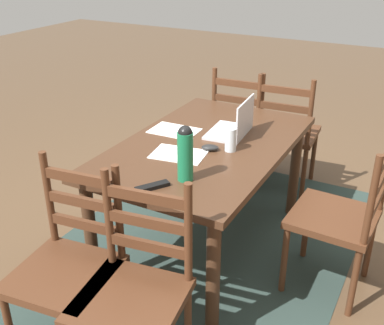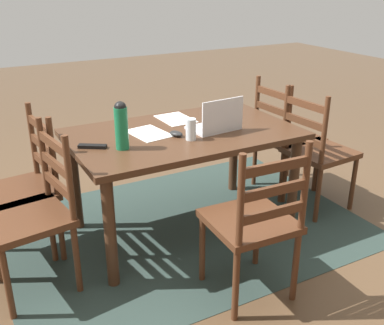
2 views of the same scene
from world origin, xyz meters
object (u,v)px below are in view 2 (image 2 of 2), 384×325
object	(u,v)px
chair_left_near	(285,137)
computer_mouse	(176,134)
drinking_glass	(191,129)
dining_table	(183,145)
chair_far_head	(254,223)
water_bottle	(121,125)
tv_remote	(92,146)
laptop	(217,122)
chair_left_far	(316,152)
chair_right_far	(33,215)
chair_right_near	(22,190)

from	to	relation	value
chair_left_near	computer_mouse	xyz separation A→B (m)	(1.11, 0.25, 0.29)
drinking_glass	dining_table	bearing A→B (deg)	-100.94
chair_far_head	water_bottle	world-z (taller)	water_bottle
chair_far_head	tv_remote	world-z (taller)	chair_far_head
drinking_glass	tv_remote	size ratio (longest dim) A/B	0.80
laptop	drinking_glass	xyz separation A→B (m)	(0.24, 0.07, 0.01)
chair_left_near	water_bottle	bearing A→B (deg)	11.23
dining_table	water_bottle	bearing A→B (deg)	14.11
chair_far_head	water_bottle	distance (m)	0.95
chair_left_far	chair_far_head	size ratio (longest dim) A/B	1.00
chair_left_far	laptop	bearing A→B (deg)	-6.05
chair_far_head	tv_remote	xyz separation A→B (m)	(0.62, -0.81, 0.28)
chair_left_far	chair_far_head	bearing A→B (deg)	31.87
chair_left_far	laptop	world-z (taller)	laptop
computer_mouse	tv_remote	size ratio (longest dim) A/B	0.59
dining_table	chair_left_far	size ratio (longest dim) A/B	1.56
chair_left_far	dining_table	bearing A→B (deg)	-10.17
chair_far_head	computer_mouse	distance (m)	0.82
chair_left_far	chair_far_head	xyz separation A→B (m)	(1.03, 0.64, 0.00)
drinking_glass	chair_left_far	bearing A→B (deg)	179.25
chair_right_far	water_bottle	xyz separation A→B (m)	(-0.56, -0.06, 0.42)
chair_right_far	laptop	xyz separation A→B (m)	(-1.23, -0.08, 0.33)
water_bottle	tv_remote	xyz separation A→B (m)	(0.16, -0.10, -0.14)
laptop	water_bottle	xyz separation A→B (m)	(0.67, 0.02, 0.09)
laptop	computer_mouse	xyz separation A→B (m)	(0.29, -0.03, -0.04)
chair_right_near	chair_left_far	bearing A→B (deg)	169.78
water_bottle	chair_right_far	bearing A→B (deg)	5.94
chair_left_near	chair_left_far	size ratio (longest dim) A/B	1.00
drinking_glass	computer_mouse	distance (m)	0.13
dining_table	chair_right_near	xyz separation A→B (m)	(1.03, -0.19, -0.18)
tv_remote	chair_right_far	bearing A→B (deg)	-36.67
dining_table	tv_remote	world-z (taller)	tv_remote
chair_right_near	water_bottle	world-z (taller)	water_bottle
computer_mouse	chair_right_near	bearing A→B (deg)	-35.05
chair_right_near	chair_far_head	xyz separation A→B (m)	(-1.03, 1.01, 0.00)
chair_right_far	tv_remote	world-z (taller)	chair_right_far
chair_right_far	chair_right_near	bearing A→B (deg)	-90.02
chair_far_head	chair_right_far	bearing A→B (deg)	-32.30
dining_table	water_bottle	distance (m)	0.54
laptop	computer_mouse	size ratio (longest dim) A/B	3.37
chair_left_near	drinking_glass	distance (m)	1.17
chair_far_head	drinking_glass	world-z (taller)	chair_far_head
dining_table	chair_right_far	size ratio (longest dim) A/B	1.56
chair_right_far	laptop	size ratio (longest dim) A/B	2.82
dining_table	drinking_glass	size ratio (longest dim) A/B	10.85
chair_left_near	computer_mouse	bearing A→B (deg)	12.52
laptop	tv_remote	size ratio (longest dim) A/B	1.98
chair_left_far	water_bottle	size ratio (longest dim) A/B	3.28
laptop	computer_mouse	bearing A→B (deg)	-5.82
tv_remote	chair_left_near	bearing A→B (deg)	129.39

